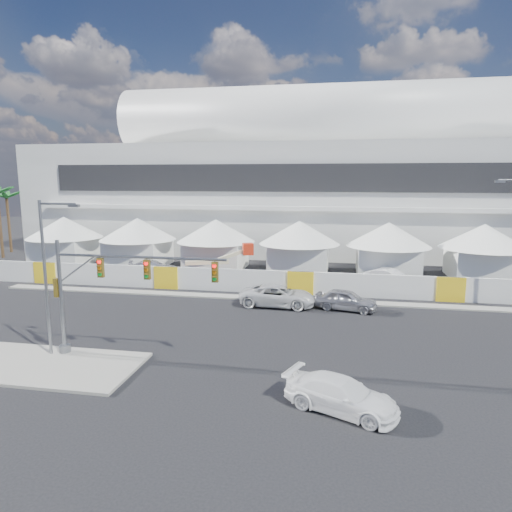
% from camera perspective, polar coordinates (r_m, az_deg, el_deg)
% --- Properties ---
extents(ground, '(160.00, 160.00, 0.00)m').
position_cam_1_polar(ground, '(26.84, -10.38, -11.87)').
color(ground, black).
rests_on(ground, ground).
extents(median_island, '(10.00, 5.00, 0.15)m').
position_cam_1_polar(median_island, '(27.08, -24.98, -12.29)').
color(median_island, gray).
rests_on(median_island, ground).
extents(far_curb, '(80.00, 1.20, 0.12)m').
position_cam_1_polar(far_curb, '(38.65, 26.57, -5.92)').
color(far_curb, gray).
rests_on(far_curb, ground).
extents(stadium, '(80.00, 24.80, 21.98)m').
position_cam_1_polar(stadium, '(64.77, 10.21, 9.28)').
color(stadium, silver).
rests_on(stadium, ground).
extents(tent_row, '(53.40, 8.40, 5.40)m').
position_cam_1_polar(tent_row, '(48.50, 0.11, 1.86)').
color(tent_row, white).
rests_on(tent_row, ground).
extents(hoarding_fence, '(70.00, 0.25, 2.00)m').
position_cam_1_polar(hoarding_fence, '(38.91, 5.60, -3.39)').
color(hoarding_fence, white).
rests_on(hoarding_fence, ground).
extents(palm_cluster, '(10.60, 10.60, 8.55)m').
position_cam_1_polar(palm_cluster, '(67.85, -28.62, 6.10)').
color(palm_cluster, '#47331E').
rests_on(palm_cluster, ground).
extents(sedan_silver, '(2.79, 4.88, 1.56)m').
position_cam_1_polar(sedan_silver, '(35.01, 11.18, -5.39)').
color(sedan_silver, '#B0B0B5').
rests_on(sedan_silver, ground).
extents(pickup_curb, '(2.83, 5.92, 1.63)m').
position_cam_1_polar(pickup_curb, '(35.43, 2.76, -4.98)').
color(pickup_curb, silver).
rests_on(pickup_curb, ground).
extents(pickup_near, '(3.71, 5.32, 1.43)m').
position_cam_1_polar(pickup_near, '(20.58, 10.59, -16.69)').
color(pickup_near, white).
rests_on(pickup_near, ground).
extents(lot_car_a, '(3.95, 4.90, 1.57)m').
position_cam_1_polar(lot_car_a, '(43.45, 16.45, -2.65)').
color(lot_car_a, silver).
rests_on(lot_car_a, ground).
extents(lot_car_c, '(3.52, 5.28, 1.42)m').
position_cam_1_polar(lot_car_c, '(48.11, -12.68, -1.40)').
color(lot_car_c, silver).
rests_on(lot_car_c, ground).
extents(traffic_mast, '(9.76, 0.62, 6.36)m').
position_cam_1_polar(traffic_mast, '(26.15, -19.10, -4.14)').
color(traffic_mast, gray).
rests_on(traffic_mast, median_island).
extents(streetlight_median, '(2.36, 0.24, 8.52)m').
position_cam_1_polar(streetlight_median, '(27.01, -24.53, -1.33)').
color(streetlight_median, slate).
rests_on(streetlight_median, median_island).
extents(boom_lift, '(7.75, 2.88, 3.80)m').
position_cam_1_polar(boom_lift, '(42.19, -6.87, -2.35)').
color(boom_lift, red).
rests_on(boom_lift, ground).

